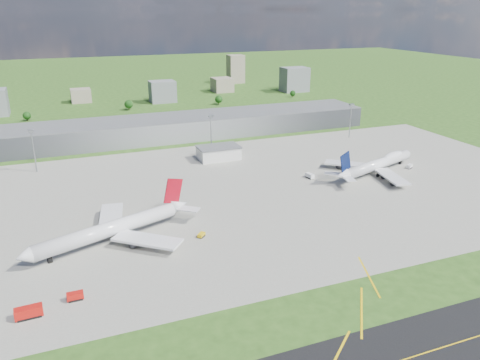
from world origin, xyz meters
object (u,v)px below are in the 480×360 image
object	(u,v)px
fire_truck	(29,313)
van_white_near	(310,176)
crash_tender	(75,296)
tug_yellow	(201,235)
airliner_red_twin	(115,228)
van_white_far	(410,166)
airliner_blue_quad	(378,164)

from	to	relation	value
fire_truck	van_white_near	xyz separation A→B (m)	(146.95, 81.98, -0.44)
crash_tender	van_white_near	bearing A→B (deg)	29.43
tug_yellow	fire_truck	bearing A→B (deg)	162.04
airliner_red_twin	crash_tender	world-z (taller)	airliner_red_twin
van_white_far	tug_yellow	bearing A→B (deg)	168.26
airliner_red_twin	crash_tender	size ratio (longest dim) A/B	13.59
airliner_red_twin	fire_truck	size ratio (longest dim) A/B	8.66
airliner_red_twin	van_white_far	xyz separation A→B (m)	(180.55, 31.56, -4.40)
crash_tender	tug_yellow	bearing A→B (deg)	27.90
crash_tender	tug_yellow	xyz separation A→B (m)	(52.84, 28.94, -0.50)
airliner_red_twin	airliner_blue_quad	bearing A→B (deg)	170.94
fire_truck	tug_yellow	world-z (taller)	fire_truck
van_white_near	van_white_far	size ratio (longest dim) A/B	1.15
crash_tender	fire_truck	bearing A→B (deg)	-162.92
tug_yellow	van_white_far	bearing A→B (deg)	-28.50
crash_tender	van_white_near	distance (m)	153.73
crash_tender	van_white_near	size ratio (longest dim) A/B	0.92
van_white_near	van_white_far	world-z (taller)	van_white_near
fire_truck	van_white_far	distance (m)	225.87
airliner_blue_quad	van_white_far	size ratio (longest dim) A/B	14.01
airliner_red_twin	van_white_near	xyz separation A→B (m)	(114.59, 38.12, -4.22)
airliner_blue_quad	fire_truck	xyz separation A→B (m)	(-189.52, -76.01, -3.54)
tug_yellow	van_white_near	size ratio (longest dim) A/B	0.69
fire_truck	tug_yellow	size ratio (longest dim) A/B	2.11
airliner_red_twin	tug_yellow	world-z (taller)	airliner_red_twin
fire_truck	van_white_far	world-z (taller)	fire_truck
airliner_red_twin	van_white_near	size ratio (longest dim) A/B	12.52
crash_tender	van_white_far	xyz separation A→B (m)	(198.77, 70.86, -0.22)
crash_tender	van_white_far	size ratio (longest dim) A/B	1.06
fire_truck	van_white_near	distance (m)	168.27
airliner_red_twin	van_white_far	distance (m)	183.34
airliner_red_twin	crash_tender	bearing A→B (deg)	44.50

